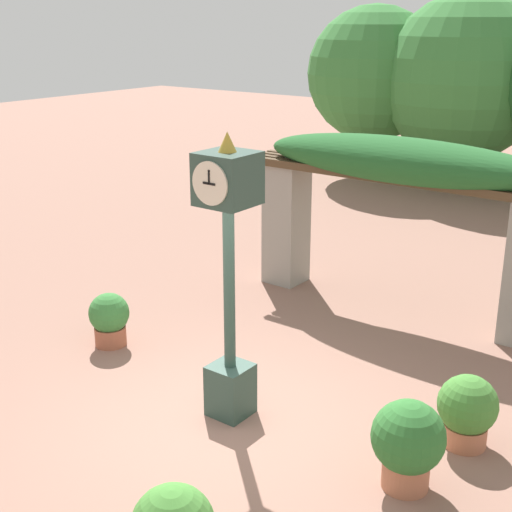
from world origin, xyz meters
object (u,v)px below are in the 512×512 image
pedestal_clock (229,267)px  potted_plant_far_left (109,318)px  potted_plant_near_left (467,410)px  potted_plant_far_right (408,442)px

pedestal_clock → potted_plant_far_left: bearing=170.5°
pedestal_clock → potted_plant_near_left: bearing=22.8°
pedestal_clock → potted_plant_far_left: 2.95m
pedestal_clock → potted_plant_far_left: size_ratio=4.30×
pedestal_clock → potted_plant_far_right: size_ratio=3.55×
pedestal_clock → potted_plant_far_left: (-2.55, 0.42, -1.43)m
potted_plant_near_left → potted_plant_far_left: bearing=-173.0°
potted_plant_far_right → pedestal_clock: bearing=179.1°
potted_plant_near_left → potted_plant_far_right: bearing=-100.4°
potted_plant_near_left → pedestal_clock: bearing=-157.2°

